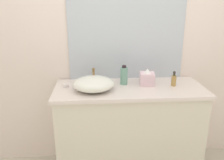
{
  "coord_description": "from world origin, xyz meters",
  "views": [
    {
      "loc": [
        -0.22,
        -1.62,
        1.66
      ],
      "look_at": [
        -0.08,
        0.39,
        0.98
      ],
      "focal_mm": 38.43,
      "sensor_mm": 36.0,
      "label": 1
    }
  ],
  "objects_px": {
    "sink_basin": "(94,84)",
    "candle_jar": "(66,86)",
    "soap_dispenser": "(174,80)",
    "lotion_bottle": "(124,76)",
    "tissue_box": "(147,78)"
  },
  "relations": [
    {
      "from": "sink_basin",
      "to": "candle_jar",
      "type": "distance_m",
      "value": 0.27
    },
    {
      "from": "sink_basin",
      "to": "soap_dispenser",
      "type": "xyz_separation_m",
      "value": [
        0.74,
        0.07,
        -0.0
      ]
    },
    {
      "from": "lotion_bottle",
      "to": "candle_jar",
      "type": "height_order",
      "value": "lotion_bottle"
    },
    {
      "from": "soap_dispenser",
      "to": "lotion_bottle",
      "type": "bearing_deg",
      "value": 170.43
    },
    {
      "from": "sink_basin",
      "to": "candle_jar",
      "type": "relative_size",
      "value": 7.29
    },
    {
      "from": "tissue_box",
      "to": "sink_basin",
      "type": "bearing_deg",
      "value": -167.32
    },
    {
      "from": "soap_dispenser",
      "to": "candle_jar",
      "type": "xyz_separation_m",
      "value": [
        -0.99,
        0.03,
        -0.04
      ]
    },
    {
      "from": "tissue_box",
      "to": "soap_dispenser",
      "type": "bearing_deg",
      "value": -10.96
    },
    {
      "from": "tissue_box",
      "to": "candle_jar",
      "type": "xyz_separation_m",
      "value": [
        -0.75,
        -0.01,
        -0.05
      ]
    },
    {
      "from": "soap_dispenser",
      "to": "lotion_bottle",
      "type": "xyz_separation_m",
      "value": [
        -0.45,
        0.08,
        0.03
      ]
    },
    {
      "from": "lotion_bottle",
      "to": "tissue_box",
      "type": "height_order",
      "value": "lotion_bottle"
    },
    {
      "from": "candle_jar",
      "to": "soap_dispenser",
      "type": "bearing_deg",
      "value": -1.83
    },
    {
      "from": "lotion_bottle",
      "to": "candle_jar",
      "type": "xyz_separation_m",
      "value": [
        -0.54,
        -0.04,
        -0.07
      ]
    },
    {
      "from": "tissue_box",
      "to": "candle_jar",
      "type": "relative_size",
      "value": 3.13
    },
    {
      "from": "sink_basin",
      "to": "soap_dispenser",
      "type": "distance_m",
      "value": 0.74
    }
  ]
}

